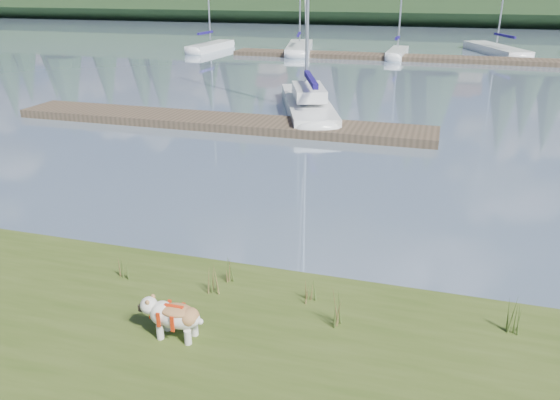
% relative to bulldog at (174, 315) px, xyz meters
% --- Properties ---
extents(ground, '(200.00, 200.00, 0.00)m').
position_rel_bulldog_xyz_m(ground, '(-0.66, 33.78, -0.70)').
color(ground, '#7A8FA5').
rests_on(ground, ground).
extents(ridge, '(200.00, 20.00, 5.00)m').
position_rel_bulldog_xyz_m(ridge, '(-0.66, 76.78, 1.80)').
color(ridge, '#1D3117').
rests_on(ridge, ground).
extents(bulldog, '(0.92, 0.41, 0.56)m').
position_rel_bulldog_xyz_m(bulldog, '(0.00, 0.00, 0.00)').
color(bulldog, silver).
rests_on(bulldog, bank).
extents(sailboat_main, '(4.30, 8.38, 12.01)m').
position_rel_bulldog_xyz_m(sailboat_main, '(-2.14, 16.31, -0.28)').
color(sailboat_main, white).
rests_on(sailboat_main, ground).
extents(dock_near, '(16.00, 2.00, 0.30)m').
position_rel_bulldog_xyz_m(dock_near, '(-4.66, 12.78, -0.55)').
color(dock_near, '#4C3D2C').
rests_on(dock_near, ground).
extents(dock_far, '(26.00, 2.20, 0.30)m').
position_rel_bulldog_xyz_m(dock_far, '(1.34, 33.78, -0.55)').
color(dock_far, '#4C3D2C').
rests_on(dock_far, ground).
extents(sailboat_bg_0, '(1.74, 6.79, 9.89)m').
position_rel_bulldog_xyz_m(sailboat_bg_0, '(-14.44, 35.66, -0.37)').
color(sailboat_bg_0, white).
rests_on(sailboat_bg_0, ground).
extents(sailboat_bg_1, '(3.48, 8.99, 13.06)m').
position_rel_bulldog_xyz_m(sailboat_bg_1, '(-7.72, 36.96, -0.37)').
color(sailboat_bg_1, white).
rests_on(sailboat_bg_1, ground).
extents(sailboat_bg_2, '(1.22, 5.61, 8.67)m').
position_rel_bulldog_xyz_m(sailboat_bg_2, '(-0.03, 35.46, -0.36)').
color(sailboat_bg_2, white).
rests_on(sailboat_bg_2, ground).
extents(sailboat_bg_3, '(4.87, 9.21, 13.32)m').
position_rel_bulldog_xyz_m(sailboat_bg_3, '(6.58, 39.94, -0.38)').
color(sailboat_bg_3, white).
rests_on(sailboat_bg_3, ground).
extents(weed_0, '(0.17, 0.14, 0.54)m').
position_rel_bulldog_xyz_m(weed_0, '(0.04, 1.22, -0.12)').
color(weed_0, '#475B23').
rests_on(weed_0, bank).
extents(weed_1, '(0.17, 0.14, 0.48)m').
position_rel_bulldog_xyz_m(weed_1, '(0.18, 1.68, -0.15)').
color(weed_1, '#475B23').
rests_on(weed_1, bank).
extents(weed_2, '(0.17, 0.14, 0.68)m').
position_rel_bulldog_xyz_m(weed_2, '(2.15, 0.89, -0.06)').
color(weed_2, '#475B23').
rests_on(weed_2, bank).
extents(weed_3, '(0.17, 0.14, 0.46)m').
position_rel_bulldog_xyz_m(weed_3, '(-1.59, 1.20, -0.15)').
color(weed_3, '#475B23').
rests_on(weed_3, bank).
extents(weed_4, '(0.17, 0.14, 0.39)m').
position_rel_bulldog_xyz_m(weed_4, '(1.58, 1.40, -0.18)').
color(weed_4, '#475B23').
rests_on(weed_4, bank).
extents(weed_5, '(0.17, 0.14, 0.57)m').
position_rel_bulldog_xyz_m(weed_5, '(4.56, 1.44, -0.11)').
color(weed_5, '#475B23').
rests_on(weed_5, bank).
extents(mud_lip, '(60.00, 0.50, 0.14)m').
position_rel_bulldog_xyz_m(mud_lip, '(-0.66, 2.18, -0.63)').
color(mud_lip, '#33281C').
rests_on(mud_lip, ground).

